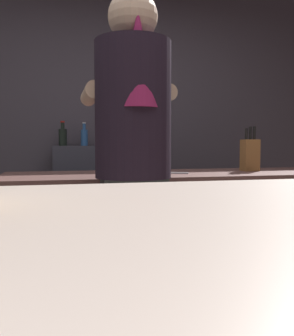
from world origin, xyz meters
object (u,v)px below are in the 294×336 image
Objects in this scene: mixing_bowl at (125,169)px; bottle_soy at (116,135)px; chefs_knife at (168,173)px; bottle_hot_sauce at (107,138)px; bartender at (133,160)px; bottle_olive_oil at (84,137)px; bottle_vinegar at (63,136)px; knife_block at (250,154)px.

mixing_bowl is 0.66× the size of bottle_soy.
bottle_hot_sauce reaches higher than chefs_knife.
mixing_bowl is at bearing -95.82° from bottle_soy.
bartender is 8.19× the size of bottle_olive_oil.
bottle_vinegar is at bearing 172.82° from bottle_soy.
mixing_bowl is 0.26m from chefs_knife.
bottle_soy is (0.29, -0.05, 0.01)m from bottle_olive_oil.
knife_block is 1.18× the size of chefs_knife.
mixing_bowl reaches higher than chefs_knife.
bartender is 7.01× the size of bottle_soy.
bottle_soy reaches higher than bottle_vinegar.
bottle_hot_sauce is 0.77× the size of bottle_soy.
bottle_vinegar reaches higher than knife_block.
bottle_olive_oil is (-0.20, 0.09, 0.01)m from bottle_hot_sauce.
bottle_vinegar is at bearing 106.66° from mixing_bowl.
bartender reaches higher than mixing_bowl.
chefs_knife is 1.41m from bottle_olive_oil.
bartender is at bearing -95.64° from bottle_soy.
bottle_vinegar is (-1.16, 1.26, 0.14)m from knife_block.
mixing_bowl is 0.86× the size of bottle_hot_sauce.
knife_block is 1.59m from bottle_olive_oil.
mixing_bowl is at bearing -81.92° from bottle_olive_oil.
bottle_hot_sauce is (-0.20, 1.24, 0.23)m from chefs_knife.
bottle_soy is (0.48, -0.06, 0.01)m from bottle_vinegar.
bottle_soy is (-0.11, 1.28, 0.25)m from chefs_knife.
bottle_olive_oil is at bearing 2.85° from bartender.
bottle_soy reaches higher than knife_block.
bottle_soy is at bearing -6.84° from bartender.
bottle_hot_sauce is 0.90× the size of bottle_olive_oil.
bottle_vinegar reaches higher than mixing_bowl.
bottle_hot_sauce is at bearing -159.36° from bottle_soy.
bartender is at bearing -85.95° from bottle_olive_oil.
bottle_soy is at bearing 119.73° from knife_block.
mixing_bowl is (0.05, 0.53, -0.08)m from bartender.
mixing_bowl is at bearing -91.49° from bottle_hot_sauce.
bottle_vinegar is at bearing 9.04° from bartender.
bartender is at bearing -101.87° from chefs_knife.
bottle_olive_oil is at bearing 127.89° from knife_block.
bottle_soy is at bearing 20.64° from bottle_hot_sauce.
knife_block is 1.38m from bottle_soy.
chefs_knife is at bearing -73.14° from bottle_olive_oil.
chefs_knife is at bearing -35.89° from bartender.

